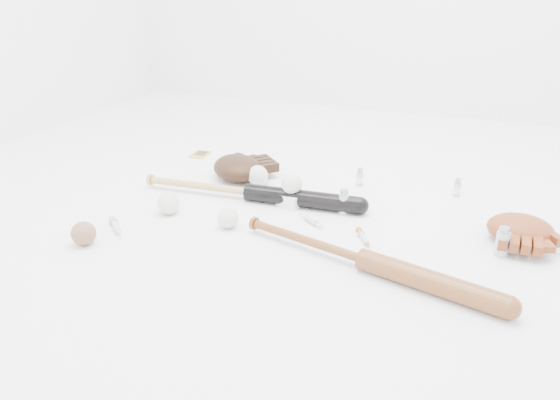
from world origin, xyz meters
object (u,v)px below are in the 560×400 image
(bat_wood, at_px, (363,259))
(glove_dark, at_px, (237,167))
(pedestal, at_px, (292,199))
(bat_dark, at_px, (249,192))

(bat_wood, bearing_deg, glove_dark, 156.09)
(bat_wood, xyz_separation_m, glove_dark, (-0.61, 0.49, 0.02))
(bat_wood, relative_size, pedestal, 10.43)
(bat_dark, relative_size, glove_dark, 3.27)
(bat_wood, relative_size, glove_dark, 3.18)
(bat_dark, height_order, bat_wood, bat_dark)
(bat_wood, xyz_separation_m, pedestal, (-0.33, 0.33, -0.01))
(bat_dark, xyz_separation_m, glove_dark, (-0.13, 0.17, 0.02))
(pedestal, bearing_deg, glove_dark, 150.52)
(pedestal, bearing_deg, bat_wood, -45.35)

